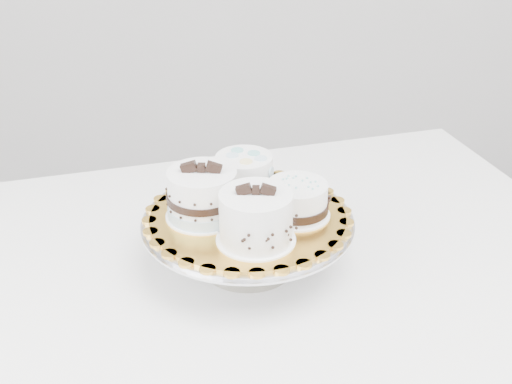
{
  "coord_description": "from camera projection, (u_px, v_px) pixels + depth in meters",
  "views": [
    {
      "loc": [
        0.04,
        -0.7,
        1.39
      ],
      "look_at": [
        0.13,
        0.19,
        0.9
      ],
      "focal_mm": 45.0,
      "sensor_mm": 36.0,
      "label": 1
    }
  ],
  "objects": [
    {
      "name": "cake_swirl",
      "position": [
        256.0,
        218.0,
        0.97
      ],
      "size": [
        0.13,
        0.13,
        0.1
      ],
      "rotation": [
        0.0,
        0.0,
        -0.13
      ],
      "color": "white",
      "rests_on": "cake_board"
    },
    {
      "name": "cake_dots",
      "position": [
        244.0,
        175.0,
        1.1
      ],
      "size": [
        0.12,
        0.12,
        0.07
      ],
      "rotation": [
        0.0,
        0.0,
        0.11
      ],
      "color": "white",
      "rests_on": "cake_board"
    },
    {
      "name": "cake_ribbon",
      "position": [
        297.0,
        201.0,
        1.04
      ],
      "size": [
        0.13,
        0.13,
        0.06
      ],
      "rotation": [
        0.0,
        0.0,
        -0.41
      ],
      "color": "white",
      "rests_on": "cake_board"
    },
    {
      "name": "table",
      "position": [
        234.0,
        298.0,
        1.13
      ],
      "size": [
        1.46,
        1.11,
        0.75
      ],
      "rotation": [
        0.0,
        0.0,
        0.19
      ],
      "color": "white",
      "rests_on": "floor"
    },
    {
      "name": "cake_board",
      "position": [
        248.0,
        216.0,
        1.05
      ],
      "size": [
        0.42,
        0.42,
        0.0
      ],
      "primitive_type": "cylinder",
      "rotation": [
        0.0,
        0.0,
        0.4
      ],
      "color": "gold",
      "rests_on": "cake_stand"
    },
    {
      "name": "cake_banded",
      "position": [
        203.0,
        196.0,
        1.03
      ],
      "size": [
        0.13,
        0.13,
        0.1
      ],
      "rotation": [
        0.0,
        0.0,
        -0.14
      ],
      "color": "white",
      "rests_on": "cake_board"
    },
    {
      "name": "cake_stand",
      "position": [
        248.0,
        232.0,
        1.07
      ],
      "size": [
        0.35,
        0.35,
        0.09
      ],
      "color": "gray",
      "rests_on": "table"
    }
  ]
}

